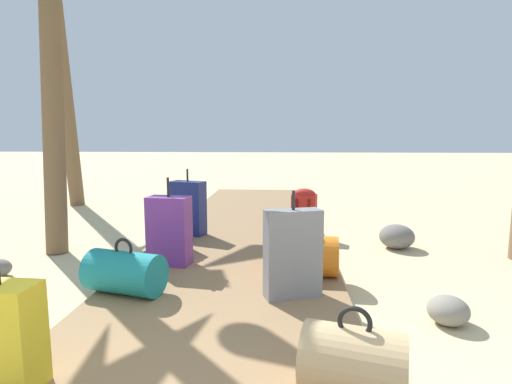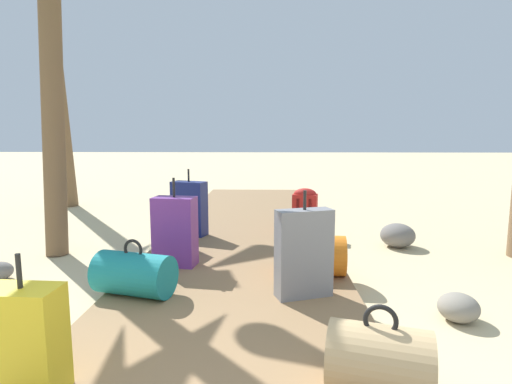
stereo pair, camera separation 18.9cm
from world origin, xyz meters
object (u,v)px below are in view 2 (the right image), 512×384
Objects in this scene: duffel_bag_orange at (317,255)px; suitcase_navy at (189,208)px; duffel_bag_tan at (379,359)px; suitcase_grey at (304,253)px; backpack_red at (305,209)px; backpack_blue at (174,225)px; suitcase_purple at (175,231)px; duffel_bag_teal at (134,274)px; suitcase_yellow at (25,341)px.

suitcase_navy reaches higher than duffel_bag_orange.
duffel_bag_tan is 1.22m from suitcase_grey.
backpack_blue is at bearing -148.33° from backpack_red.
suitcase_grey is (1.17, -0.73, 0.01)m from suitcase_purple.
backpack_red is at bearing 46.73° from suitcase_purple.
duffel_bag_teal is 1.34m from suitcase_grey.
suitcase_grey is at bearing -56.66° from suitcase_navy.
duffel_bag_orange is 0.95× the size of duffel_bag_tan.
suitcase_yellow is 1.24m from duffel_bag_teal.
duffel_bag_tan is at bearing -57.33° from backpack_blue.
suitcase_navy is (0.17, 3.17, 0.07)m from suitcase_yellow.
duffel_bag_teal is 0.78× the size of suitcase_purple.
suitcase_grey is (-0.16, -0.50, 0.16)m from duffel_bag_orange.
duffel_bag_teal is at bearing 84.87° from suitcase_yellow.
backpack_red is 0.68× the size of suitcase_navy.
suitcase_grey is (-0.26, 1.18, 0.17)m from duffel_bag_tan.
duffel_bag_orange is at bearing -44.98° from suitcase_navy.
duffel_bag_teal is 1.28m from backpack_blue.
duffel_bag_orange is at bearing 19.16° from duffel_bag_teal.
duffel_bag_tan is at bearing 2.22° from suitcase_yellow.
backpack_red reaches higher than duffel_bag_orange.
backpack_blue reaches higher than duffel_bag_orange.
backpack_blue is at bearing 89.07° from duffel_bag_teal.
suitcase_purple reaches higher than duffel_bag_teal.
suitcase_yellow is at bearing -138.99° from suitcase_grey.
suitcase_grey is at bearing 41.01° from suitcase_yellow.
suitcase_grey is 1.81m from backpack_blue.
suitcase_purple reaches higher than suitcase_yellow.
backpack_red is at bearing 90.93° from duffel_bag_tan.
duffel_bag_tan is at bearing -77.58° from suitcase_grey.
duffel_bag_teal is at bearing -90.93° from backpack_blue.
suitcase_navy reaches higher than suitcase_grey.
suitcase_purple is 1.21m from suitcase_navy.
duffel_bag_teal is (-1.49, -0.52, -0.01)m from duffel_bag_orange.
suitcase_navy reaches higher than backpack_red.
backpack_red is at bearing 55.27° from duffel_bag_teal.
suitcase_navy is at bearing 87.00° from suitcase_yellow.
suitcase_grey is 2.31m from suitcase_navy.
duffel_bag_teal is 0.80× the size of suitcase_navy.
backpack_blue is (-1.56, 2.44, 0.10)m from duffel_bag_tan.
suitcase_grey is 0.99× the size of suitcase_navy.
duffel_bag_orange is at bearing 47.53° from suitcase_yellow.
duffel_bag_tan is 0.67× the size of suitcase_grey.
duffel_bag_teal is (0.11, 1.23, -0.10)m from suitcase_yellow.
duffel_bag_teal is at bearing -101.66° from suitcase_purple.
backpack_red is 1.69m from duffel_bag_orange.
suitcase_grey reaches higher than backpack_red.
suitcase_yellow is 1.90m from suitcase_grey.
backpack_blue is (-1.30, 1.26, -0.07)m from suitcase_grey.
backpack_red is 1.07× the size of duffel_bag_orange.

